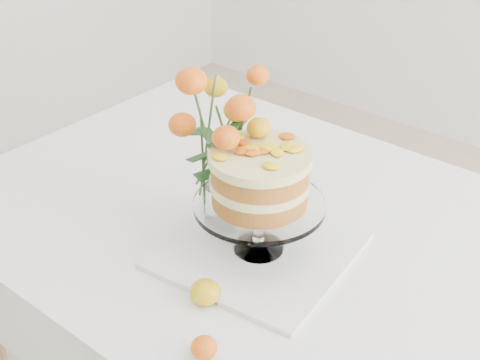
# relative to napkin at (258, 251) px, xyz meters

# --- Properties ---
(table) EXTENTS (1.43, 0.93, 0.76)m
(table) POSITION_rel_napkin_xyz_m (-0.01, 0.09, -0.09)
(table) COLOR tan
(table) RESTS_ON ground
(napkin) EXTENTS (0.37, 0.37, 0.01)m
(napkin) POSITION_rel_napkin_xyz_m (0.00, 0.00, 0.00)
(napkin) COLOR white
(napkin) RESTS_ON table
(cake_stand) EXTENTS (0.24, 0.24, 0.22)m
(cake_stand) POSITION_rel_napkin_xyz_m (0.00, -0.00, 0.15)
(cake_stand) COLOR white
(cake_stand) RESTS_ON napkin
(rose_vase) EXTENTS (0.30, 0.30, 0.38)m
(rose_vase) POSITION_rel_napkin_xyz_m (-0.11, 0.02, 0.22)
(rose_vase) COLOR white
(rose_vase) RESTS_ON table
(loose_rose_near) EXTENTS (0.09, 0.05, 0.05)m
(loose_rose_near) POSITION_rel_napkin_xyz_m (0.02, -0.17, 0.02)
(loose_rose_near) COLOR yellow
(loose_rose_near) RESTS_ON table
(loose_rose_far) EXTENTS (0.08, 0.04, 0.04)m
(loose_rose_far) POSITION_rel_napkin_xyz_m (0.10, -0.26, 0.01)
(loose_rose_far) COLOR #E43E0B
(loose_rose_far) RESTS_ON table
(stray_petal_a) EXTENTS (0.03, 0.02, 0.00)m
(stray_petal_a) POSITION_rel_napkin_xyz_m (-0.13, -0.01, -0.00)
(stray_petal_a) COLOR yellow
(stray_petal_a) RESTS_ON table
(stray_petal_b) EXTENTS (0.03, 0.02, 0.00)m
(stray_petal_b) POSITION_rel_napkin_xyz_m (-0.03, -0.05, -0.00)
(stray_petal_b) COLOR yellow
(stray_petal_b) RESTS_ON table
(stray_petal_c) EXTENTS (0.03, 0.02, 0.00)m
(stray_petal_c) POSITION_rel_napkin_xyz_m (0.01, -0.09, -0.00)
(stray_petal_c) COLOR yellow
(stray_petal_c) RESTS_ON table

